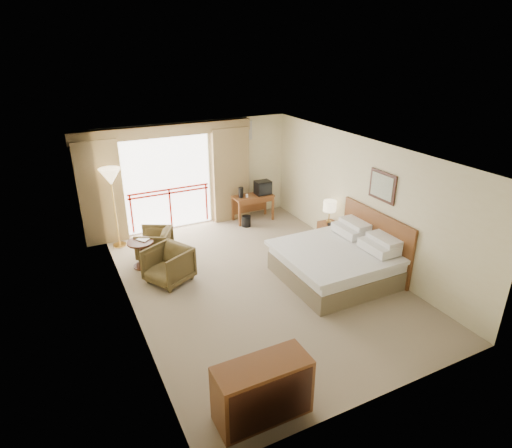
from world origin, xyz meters
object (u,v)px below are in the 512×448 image
tv (263,188)px  floor_lamp (111,180)px  wastebasket (246,221)px  dresser (263,391)px  table_lamp (330,206)px  side_table (141,250)px  armchair_far (156,256)px  nightstand (329,235)px  bed (337,262)px  desk (252,201)px  armchair_near (170,281)px

tv → floor_lamp: size_ratio=0.21×
tv → wastebasket: size_ratio=1.40×
dresser → table_lamp: bearing=50.7°
side_table → table_lamp: bearing=-11.9°
wastebasket → side_table: (-2.96, -0.99, 0.27)m
armchair_far → side_table: bearing=-18.0°
nightstand → table_lamp: table_lamp is taller
nightstand → tv: bearing=108.5°
nightstand → dresser: 5.31m
tv → dresser: (-3.12, -6.02, -0.47)m
bed → side_table: bearing=146.9°
table_lamp → tv: (-0.61, 2.19, -0.11)m
desk → wastebasket: desk is taller
floor_lamp → nightstand: bearing=-26.6°
armchair_near → floor_lamp: (-0.61, 2.16, 1.64)m
nightstand → bed: bearing=-116.3°
nightstand → floor_lamp: size_ratio=0.30×
armchair_near → dresser: (0.14, -3.86, 0.42)m
wastebasket → floor_lamp: 3.56m
bed → dresser: size_ratio=1.70×
bed → dresser: (-2.98, -2.46, 0.04)m
table_lamp → floor_lamp: bearing=153.9°
dresser → tv: bearing=67.6°
wastebasket → armchair_near: (-2.61, -1.84, -0.15)m
table_lamp → tv: size_ratio=1.30×
bed → table_lamp: bearing=61.4°
wastebasket → armchair_far: armchair_far is taller
table_lamp → wastebasket: bearing=123.7°
bed → wastebasket: bearing=98.9°
dresser → wastebasket: bearing=71.6°
tv → side_table: bearing=-160.0°
wastebasket → bed: bearing=-81.1°
nightstand → floor_lamp: 5.19m
bed → armchair_near: bearing=155.7°
desk → dresser: 6.69m
table_lamp → armchair_near: (-3.87, 0.04, -0.99)m
bed → armchair_far: (-3.10, 2.61, -0.38)m
armchair_far → desk: bearing=137.2°
armchair_far → floor_lamp: floor_lamp is taller
table_lamp → desk: table_lamp is taller
nightstand → desk: 2.48m
tv → armchair_near: bearing=-146.4°
side_table → dresser: (0.49, -4.72, 0.00)m
nightstand → armchair_far: nightstand is taller
bed → tv: bearing=87.8°
table_lamp → floor_lamp: (-4.48, 2.20, 0.65)m
armchair_near → side_table: (-0.35, 0.85, 0.41)m
nightstand → armchair_near: (-3.87, 0.09, -0.29)m
armchair_far → wastebasket: bearing=132.3°
bed → armchair_far: bearing=139.9°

